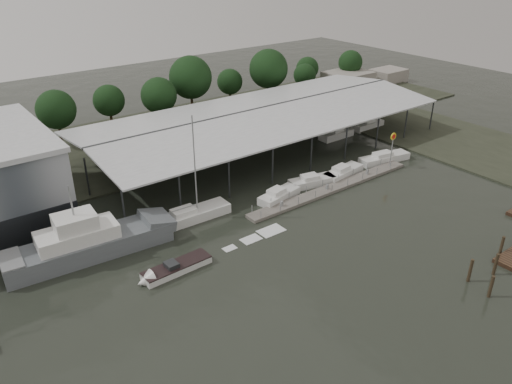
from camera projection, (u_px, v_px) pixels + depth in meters
ground at (299, 261)px, 52.65m from camera, size 200.00×200.00×0.00m
land_strip_far at (130, 145)px, 82.48m from camera, size 140.00×30.00×0.30m
land_strip_east at (459, 141)px, 84.13m from camera, size 20.00×60.00×0.30m
covered_boat_shed at (263, 112)px, 79.05m from camera, size 58.24×24.00×6.96m
floating_dock at (332, 188)px, 67.81m from camera, size 28.00×2.00×1.40m
shell_fuel_sign at (393, 143)px, 72.65m from camera, size 1.10×0.18×5.55m
distant_commercial_buildings at (361, 79)px, 115.63m from camera, size 22.00×8.00×4.00m
grey_trawler at (90, 242)px, 53.10m from camera, size 18.32×5.73×8.84m
white_sailboat at (193, 214)px, 60.35m from camera, size 9.04×2.86×13.21m
speedboat_underway at (171, 270)px, 50.52m from camera, size 19.04×2.71×2.00m
moored_cruiser_0 at (279, 195)px, 65.02m from camera, size 6.60×3.36×1.70m
moored_cruiser_1 at (312, 181)px, 68.90m from camera, size 6.91×3.55×1.70m
moored_cruiser_2 at (343, 172)px, 71.61m from camera, size 7.19×3.07×1.70m
moored_cruiser_3 at (384, 158)px, 76.30m from camera, size 8.62×3.63×1.70m
mooring_pilings at (508, 278)px, 48.47m from camera, size 8.11×8.06×3.17m
horizon_tree_line at (218, 80)px, 95.27m from camera, size 72.23×12.09×11.84m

